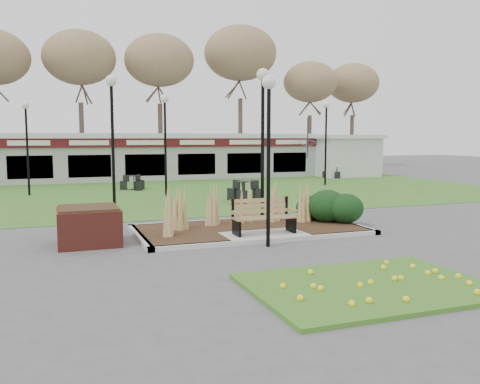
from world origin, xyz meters
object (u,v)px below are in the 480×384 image
object	(u,v)px
service_hut	(345,155)
bistro_set_b	(244,195)
lamp_post_near_right	(269,123)
patio_umbrella	(307,155)
park_bench	(263,216)
lamp_post_far_right	(326,124)
bistro_set_a	(134,185)
lamp_post_mid_left	(112,113)
lamp_post_far_left	(26,127)
brick_planter	(89,225)
bistro_set_d	(333,174)
food_pavilion	(141,156)
lamp_post_mid_right	(165,123)
lamp_post_near_left	(263,110)

from	to	relation	value
service_hut	bistro_set_b	size ratio (longest dim) A/B	2.79
lamp_post_near_right	patio_umbrella	xyz separation A→B (m)	(8.30, 13.80, -1.36)
park_bench	patio_umbrella	world-z (taller)	patio_umbrella
lamp_post_far_right	bistro_set_a	world-z (taller)	lamp_post_far_right
park_bench	lamp_post_mid_left	xyz separation A→B (m)	(-3.15, 6.39, 2.95)
service_hut	lamp_post_far_left	world-z (taller)	lamp_post_far_left
brick_planter	bistro_set_d	bearing A→B (deg)	44.29
brick_planter	lamp_post_near_right	size ratio (longest dim) A/B	0.36
bistro_set_d	patio_umbrella	bearing A→B (deg)	-135.00
lamp_post_near_right	lamp_post_far_left	distance (m)	15.03
park_bench	lamp_post_near_right	distance (m)	2.66
food_pavilion	patio_umbrella	bearing A→B (deg)	-41.04
lamp_post_mid_right	brick_planter	bearing A→B (deg)	-112.89
food_pavilion	bistro_set_d	bearing A→B (deg)	-13.87
lamp_post_near_right	patio_umbrella	distance (m)	16.16
lamp_post_mid_left	patio_umbrella	distance (m)	12.97
brick_planter	lamp_post_near_right	bearing A→B (deg)	-23.71
brick_planter	service_hut	world-z (taller)	service_hut
lamp_post_near_left	bistro_set_d	size ratio (longest dim) A/B	3.63
patio_umbrella	lamp_post_near_left	bearing A→B (deg)	-124.69
patio_umbrella	brick_planter	bearing A→B (deg)	-135.94
brick_planter	service_hut	size ratio (longest dim) A/B	0.34
service_hut	lamp_post_mid_right	distance (m)	16.08
park_bench	patio_umbrella	bearing A→B (deg)	57.90
lamp_post_near_right	bistro_set_a	bearing A→B (deg)	94.19
food_pavilion	bistro_set_a	bearing A→B (deg)	-102.74
lamp_post_near_right	bistro_set_d	distance (m)	21.81
lamp_post_far_right	bistro_set_b	distance (m)	9.16
patio_umbrella	bistro_set_a	bearing A→B (deg)	174.65
lamp_post_near_right	bistro_set_d	world-z (taller)	lamp_post_near_right
bistro_set_a	patio_umbrella	world-z (taller)	patio_umbrella
food_pavilion	bistro_set_a	world-z (taller)	food_pavilion
lamp_post_far_left	lamp_post_far_right	bearing A→B (deg)	-0.71
bistro_set_b	patio_umbrella	bearing A→B (deg)	43.50
brick_planter	food_pavilion	world-z (taller)	food_pavilion
brick_planter	lamp_post_far_right	bearing A→B (deg)	41.32
brick_planter	lamp_post_near_right	distance (m)	5.15
bistro_set_d	park_bench	bearing A→B (deg)	-125.62
bistro_set_a	bistro_set_d	world-z (taller)	bistro_set_a
bistro_set_b	patio_umbrella	distance (m)	8.08
bistro_set_d	patio_umbrella	size ratio (longest dim) A/B	0.50
service_hut	lamp_post_near_right	distance (m)	23.37
lamp_post_near_left	bistro_set_d	distance (m)	17.82
service_hut	lamp_post_mid_left	distance (m)	20.26
lamp_post_mid_left	lamp_post_far_right	size ratio (longest dim) A/B	1.05
service_hut	lamp_post_far_right	size ratio (longest dim) A/B	0.95
lamp_post_near_right	food_pavilion	bearing A→B (deg)	89.17
lamp_post_mid_left	lamp_post_far_right	xyz separation A→B (m)	(12.19, 6.17, -0.16)
lamp_post_near_left	patio_umbrella	size ratio (longest dim) A/B	1.83
lamp_post_near_right	lamp_post_mid_left	world-z (taller)	lamp_post_mid_left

